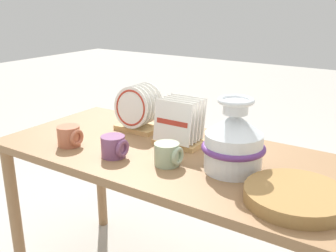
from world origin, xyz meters
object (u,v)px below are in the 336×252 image
(mug_plum_glaze, at_px, (114,147))
(wicker_charger_stack, at_px, (296,196))
(mug_terracotta_glaze, at_px, (70,136))
(mug_sage_glaze, at_px, (168,154))
(ceramic_vase, at_px, (234,141))
(dish_rack_square_plates, at_px, (180,127))
(dish_rack_round_plates, at_px, (138,112))

(mug_plum_glaze, bearing_deg, wicker_charger_stack, 2.17)
(mug_terracotta_glaze, bearing_deg, mug_sage_glaze, 7.43)
(ceramic_vase, distance_m, mug_sage_glaze, 0.26)
(dish_rack_square_plates, bearing_deg, mug_plum_glaze, -118.35)
(mug_terracotta_glaze, bearing_deg, dish_rack_round_plates, 70.67)
(dish_rack_square_plates, bearing_deg, dish_rack_round_plates, 168.59)
(ceramic_vase, distance_m, wicker_charger_stack, 0.31)
(dish_rack_round_plates, xyz_separation_m, mug_terracotta_glaze, (-0.12, -0.33, -0.05))
(dish_rack_square_plates, bearing_deg, wicker_charger_stack, -22.59)
(dish_rack_square_plates, height_order, mug_terracotta_glaze, dish_rack_square_plates)
(ceramic_vase, xyz_separation_m, dish_rack_square_plates, (-0.31, 0.12, -0.04))
(mug_plum_glaze, bearing_deg, dish_rack_round_plates, 111.55)
(mug_plum_glaze, bearing_deg, mug_terracotta_glaze, -177.62)
(dish_rack_round_plates, relative_size, mug_terracotta_glaze, 2.09)
(wicker_charger_stack, height_order, mug_terracotta_glaze, mug_terracotta_glaze)
(dish_rack_square_plates, distance_m, mug_plum_glaze, 0.31)
(dish_rack_round_plates, xyz_separation_m, wicker_charger_stack, (0.85, -0.30, -0.07))
(dish_rack_round_plates, distance_m, wicker_charger_stack, 0.91)
(wicker_charger_stack, bearing_deg, mug_sage_glaze, 177.27)
(ceramic_vase, bearing_deg, wicker_charger_stack, -23.40)
(mug_plum_glaze, bearing_deg, ceramic_vase, 17.61)
(wicker_charger_stack, bearing_deg, mug_terracotta_glaze, -177.77)
(wicker_charger_stack, xyz_separation_m, mug_terracotta_glaze, (-0.97, -0.04, 0.02))
(ceramic_vase, xyz_separation_m, mug_terracotta_glaze, (-0.70, -0.15, -0.07))
(dish_rack_round_plates, bearing_deg, wicker_charger_stack, -19.17)
(dish_rack_square_plates, bearing_deg, mug_sage_glaze, -69.47)
(dish_rack_square_plates, height_order, wicker_charger_stack, dish_rack_square_plates)
(wicker_charger_stack, relative_size, mug_plum_glaze, 3.06)
(dish_rack_round_plates, height_order, mug_plum_glaze, dish_rack_round_plates)
(dish_rack_round_plates, height_order, wicker_charger_stack, dish_rack_round_plates)
(ceramic_vase, distance_m, dish_rack_round_plates, 0.61)
(dish_rack_round_plates, distance_m, mug_terracotta_glaze, 0.36)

